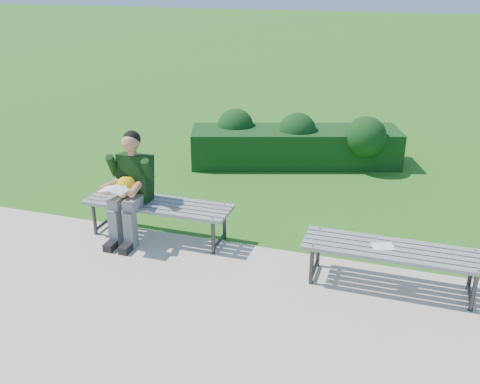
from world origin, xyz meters
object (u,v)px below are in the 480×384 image
at_px(hedge, 298,142).
at_px(seated_boy, 130,184).
at_px(bench_left, 158,207).
at_px(bench_right, 392,253).
at_px(paper_sheet, 383,247).

distance_m(hedge, seated_boy, 3.57).
xyz_separation_m(bench_left, bench_right, (2.76, -0.29, 0.00)).
bearing_deg(paper_sheet, seated_boy, 176.15).
height_order(hedge, bench_left, hedge).
relative_size(hedge, paper_sheet, 13.70).
distance_m(bench_right, seated_boy, 3.08).
bearing_deg(bench_left, paper_sheet, -6.30).
distance_m(hedge, bench_left, 3.36).
relative_size(seated_boy, paper_sheet, 5.07).
distance_m(hedge, paper_sheet, 3.86).
bearing_deg(bench_left, seated_boy, -162.60).
height_order(hedge, bench_right, hedge).
bearing_deg(bench_right, seated_boy, 176.27).
relative_size(bench_right, paper_sheet, 6.94).
xyz_separation_m(hedge, paper_sheet, (1.64, -3.50, 0.09)).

